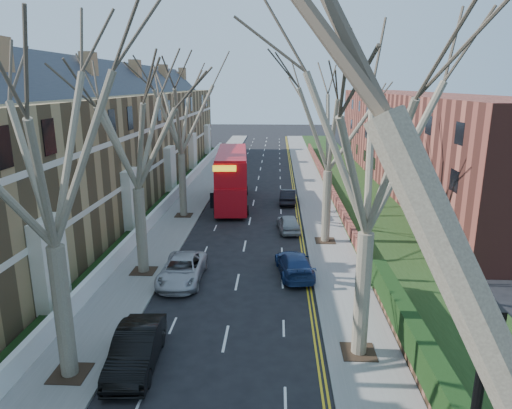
# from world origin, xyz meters

# --- Properties ---
(pavement_left) EXTENTS (3.00, 102.00, 0.12)m
(pavement_left) POSITION_xyz_m (-6.00, 39.00, 0.06)
(pavement_left) COLOR slate
(pavement_left) RESTS_ON ground
(pavement_right) EXTENTS (3.00, 102.00, 0.12)m
(pavement_right) POSITION_xyz_m (6.00, 39.00, 0.06)
(pavement_right) COLOR slate
(pavement_right) RESTS_ON ground
(terrace_left) EXTENTS (9.70, 78.00, 13.60)m
(terrace_left) POSITION_xyz_m (-13.65, 31.00, 5.53)
(terrace_left) COLOR olive
(terrace_left) RESTS_ON ground
(flats_right) EXTENTS (13.97, 54.00, 10.00)m
(flats_right) POSITION_xyz_m (17.46, 43.00, 4.98)
(flats_right) COLOR brown
(flats_right) RESTS_ON ground
(front_wall_left) EXTENTS (0.30, 78.00, 1.00)m
(front_wall_left) POSITION_xyz_m (-7.65, 31.00, 0.62)
(front_wall_left) COLOR white
(front_wall_left) RESTS_ON ground
(grass_verge_right) EXTENTS (6.00, 102.00, 0.06)m
(grass_verge_right) POSITION_xyz_m (10.50, 39.00, 0.15)
(grass_verge_right) COLOR #1C3112
(grass_verge_right) RESTS_ON ground
(tree_left_mid) EXTENTS (10.50, 10.50, 14.71)m
(tree_left_mid) POSITION_xyz_m (-5.70, 6.00, 9.56)
(tree_left_mid) COLOR brown
(tree_left_mid) RESTS_ON ground
(tree_left_far) EXTENTS (10.15, 10.15, 14.22)m
(tree_left_far) POSITION_xyz_m (-5.70, 16.00, 9.24)
(tree_left_far) COLOR brown
(tree_left_far) RESTS_ON ground
(tree_left_dist) EXTENTS (10.50, 10.50, 14.71)m
(tree_left_dist) POSITION_xyz_m (-5.70, 28.00, 9.56)
(tree_left_dist) COLOR brown
(tree_left_dist) RESTS_ON ground
(tree_right_mid) EXTENTS (10.50, 10.50, 14.71)m
(tree_right_mid) POSITION_xyz_m (5.70, 8.00, 9.56)
(tree_right_mid) COLOR brown
(tree_right_mid) RESTS_ON ground
(tree_right_far) EXTENTS (10.15, 10.15, 14.22)m
(tree_right_far) POSITION_xyz_m (5.70, 22.00, 9.24)
(tree_right_far) COLOR brown
(tree_right_far) RESTS_ON ground
(double_decker_bus) EXTENTS (3.62, 11.96, 4.90)m
(double_decker_bus) POSITION_xyz_m (-1.97, 32.42, 2.42)
(double_decker_bus) COLOR #AA0C14
(double_decker_bus) RESTS_ON ground
(car_left_mid) EXTENTS (1.92, 4.79, 1.55)m
(car_left_mid) POSITION_xyz_m (-3.31, 6.78, 0.77)
(car_left_mid) COLOR black
(car_left_mid) RESTS_ON ground
(car_left_far) EXTENTS (2.33, 5.03, 1.39)m
(car_left_far) POSITION_xyz_m (-3.16, 14.99, 0.70)
(car_left_far) COLOR #A9A9AF
(car_left_far) RESTS_ON ground
(car_right_near) EXTENTS (2.50, 4.87, 1.35)m
(car_right_near) POSITION_xyz_m (3.30, 16.20, 0.68)
(car_right_near) COLOR navy
(car_right_near) RESTS_ON ground
(car_right_mid) EXTENTS (1.98, 3.99, 1.31)m
(car_right_mid) POSITION_xyz_m (3.13, 24.47, 0.65)
(car_right_mid) COLOR #969B9E
(car_right_mid) RESTS_ON ground
(car_right_far) EXTENTS (1.66, 4.22, 1.37)m
(car_right_far) POSITION_xyz_m (3.28, 32.97, 0.68)
(car_right_far) COLOR black
(car_right_far) RESTS_ON ground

